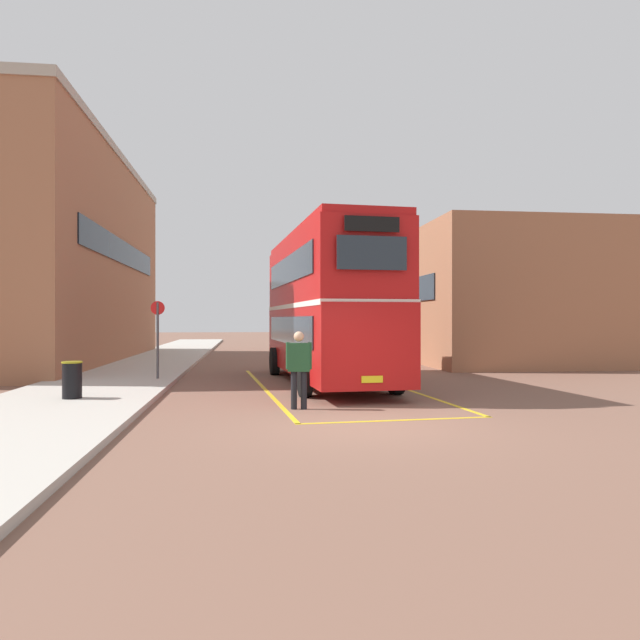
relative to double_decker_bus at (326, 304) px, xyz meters
The scene contains 10 objects.
ground_plane 7.33m from the double_decker_bus, 92.20° to the left, with size 135.60×135.60×0.00m, color brown.
sidewalk_left 11.74m from the double_decker_bus, 126.08° to the left, with size 4.00×57.60×0.14m, color #B2ADA3.
brick_building_left 15.82m from the double_decker_bus, 138.24° to the left, with size 6.71×20.26×9.85m.
depot_building_right 14.57m from the double_decker_bus, 50.87° to the left, with size 7.97×16.62×6.20m.
double_decker_bus is the anchor object (origin of this frame).
single_deck_bus 16.68m from the double_decker_bus, 77.31° to the left, with size 3.01×8.78×3.02m.
pedestrian_boarding 5.69m from the double_decker_bus, 104.17° to the right, with size 0.59×0.28×1.77m.
litter_bin 7.95m from the double_decker_bus, 149.97° to the right, with size 0.48×0.48×0.89m.
bus_stop_sign 5.47m from the double_decker_bus, behind, with size 0.44×0.08×2.48m.
bay_marking_yellow 3.14m from the double_decker_bus, 87.86° to the right, with size 5.11×12.47×0.01m.
Camera 1 is at (-2.26, -11.12, 2.04)m, focal length 33.14 mm.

